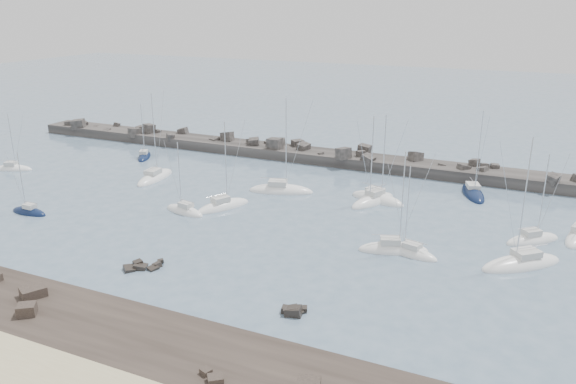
# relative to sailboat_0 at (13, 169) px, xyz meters

# --- Properties ---
(ground) EXTENTS (400.00, 400.00, 0.00)m
(ground) POSITION_rel_sailboat_0_xyz_m (48.18, -11.35, -0.13)
(ground) COLOR slate
(ground) RESTS_ON ground
(rock_shelf) EXTENTS (140.00, 12.13, 2.06)m
(rock_shelf) POSITION_rel_sailboat_0_xyz_m (48.30, -33.31, -0.11)
(rock_shelf) COLOR #2B231E
(rock_shelf) RESTS_ON ground
(rock_cluster_near) EXTENTS (3.71, 4.03, 1.29)m
(rock_cluster_near) POSITION_rel_sailboat_0_xyz_m (43.44, -21.11, -0.04)
(rock_cluster_near) COLOR black
(rock_cluster_near) RESTS_ON ground
(rock_cluster_far) EXTENTS (2.47, 2.42, 1.72)m
(rock_cluster_far) POSITION_rel_sailboat_0_xyz_m (61.99, -22.75, -0.03)
(rock_cluster_far) COLOR black
(rock_cluster_far) RESTS_ON ground
(breakwater) EXTENTS (115.00, 7.49, 5.14)m
(breakwater) POSITION_rel_sailboat_0_xyz_m (40.47, 26.64, 0.20)
(breakwater) COLOR #302D2A
(breakwater) RESTS_ON ground
(sailboat_0) EXTENTS (6.84, 4.16, 10.49)m
(sailboat_0) POSITION_rel_sailboat_0_xyz_m (0.00, 0.00, 0.00)
(sailboat_0) COLOR white
(sailboat_0) RESTS_ON ground
(sailboat_1) EXTENTS (3.73, 9.55, 14.68)m
(sailboat_1) POSITION_rel_sailboat_0_xyz_m (25.03, 5.75, 0.01)
(sailboat_1) COLOR white
(sailboat_1) RESTS_ON ground
(sailboat_2) EXTENTS (5.72, 1.82, 9.27)m
(sailboat_2) POSITION_rel_sailboat_0_xyz_m (19.21, -13.96, 0.00)
(sailboat_2) COLOR #0E1B3C
(sailboat_2) RESTS_ON ground
(sailboat_3) EXTENTS (6.04, 8.40, 13.05)m
(sailboat_3) POSITION_rel_sailboat_0_xyz_m (41.91, -1.31, 0.02)
(sailboat_3) COLOR white
(sailboat_3) RESTS_ON ground
(sailboat_4) EXTENTS (10.12, 5.64, 15.26)m
(sailboat_4) POSITION_rel_sailboat_0_xyz_m (46.26, 8.21, 0.01)
(sailboat_4) COLOR white
(sailboat_4) RESTS_ON ground
(sailboat_5) EXTENTS (6.82, 3.31, 10.57)m
(sailboat_5) POSITION_rel_sailboat_0_xyz_m (38.10, -5.05, 0.01)
(sailboat_5) COLOR white
(sailboat_5) RESTS_ON ground
(sailboat_6) EXTENTS (5.90, 8.86, 13.68)m
(sailboat_6) POSITION_rel_sailboat_0_xyz_m (60.16, 9.32, 0.03)
(sailboat_6) COLOR white
(sailboat_6) RESTS_ON ground
(sailboat_7) EXTENTS (8.35, 5.06, 12.75)m
(sailboat_7) POSITION_rel_sailboat_0_xyz_m (66.87, -5.62, 0.01)
(sailboat_7) COLOR white
(sailboat_7) RESTS_ON ground
(sailboat_8) EXTENTS (5.42, 9.05, 13.60)m
(sailboat_8) POSITION_rel_sailboat_0_xyz_m (72.63, 18.85, -0.00)
(sailboat_8) COLOR #0E1B3C
(sailboat_8) RESTS_ON ground
(sailboat_9) EXTENTS (7.24, 3.85, 11.04)m
(sailboat_9) POSITION_rel_sailboat_0_xyz_m (68.68, -5.56, -0.00)
(sailboat_9) COLOR white
(sailboat_9) RESTS_ON ground
(sailboat_11) EXTENTS (9.31, 8.75, 15.37)m
(sailboat_11) POSITION_rel_sailboat_0_xyz_m (80.40, -3.56, 0.01)
(sailboat_11) COLOR white
(sailboat_11) RESTS_ON ground
(sailboat_12) EXTENTS (6.88, 6.49, 11.61)m
(sailboat_12) POSITION_rel_sailboat_0_xyz_m (81.26, 3.89, 0.01)
(sailboat_12) COLOR white
(sailboat_12) RESTS_ON ground
(sailboat_13) EXTENTS (4.94, 6.78, 10.57)m
(sailboat_13) POSITION_rel_sailboat_0_xyz_m (15.16, 15.67, -0.00)
(sailboat_13) COLOR #0E1B3C
(sailboat_13) RESTS_ON ground
(sailboat_14) EXTENTS (8.91, 4.91, 13.64)m
(sailboat_14) POSITION_rel_sailboat_0_xyz_m (60.48, 10.37, 0.02)
(sailboat_14) COLOR white
(sailboat_14) RESTS_ON ground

